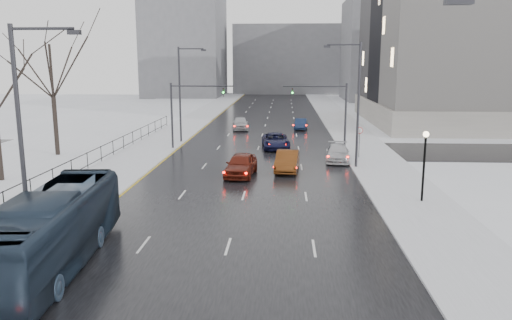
% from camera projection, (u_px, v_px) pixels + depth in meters
% --- Properties ---
extents(road, '(16.00, 150.00, 0.04)m').
position_uv_depth(road, '(263.00, 133.00, 60.48)').
color(road, black).
rests_on(road, ground).
extents(cross_road, '(130.00, 10.00, 0.04)m').
position_uv_depth(cross_road, '(258.00, 150.00, 48.72)').
color(cross_road, black).
rests_on(cross_road, ground).
extents(sidewalk_left, '(5.00, 150.00, 0.16)m').
position_uv_depth(sidewalk_left, '(178.00, 132.00, 61.05)').
color(sidewalk_left, silver).
rests_on(sidewalk_left, ground).
extents(sidewalk_right, '(5.00, 150.00, 0.16)m').
position_uv_depth(sidewalk_right, '(350.00, 133.00, 59.88)').
color(sidewalk_right, silver).
rests_on(sidewalk_right, ground).
extents(park_strip, '(14.00, 150.00, 0.12)m').
position_uv_depth(park_strip, '(102.00, 131.00, 61.59)').
color(park_strip, white).
rests_on(park_strip, ground).
extents(tree_park_d, '(8.75, 8.75, 12.50)m').
position_uv_depth(tree_park_d, '(2.00, 181.00, 36.01)').
color(tree_park_d, black).
rests_on(tree_park_d, ground).
extents(tree_park_e, '(9.45, 9.45, 13.50)m').
position_uv_depth(tree_park_e, '(58.00, 156.00, 45.83)').
color(tree_park_e, black).
rests_on(tree_park_e, ground).
extents(iron_fence, '(0.06, 70.00, 1.30)m').
position_uv_depth(iron_fence, '(38.00, 183.00, 31.65)').
color(iron_fence, black).
rests_on(iron_fence, sidewalk_left).
extents(streetlight_r_mid, '(2.95, 0.25, 10.00)m').
position_uv_depth(streetlight_r_mid, '(356.00, 99.00, 39.34)').
color(streetlight_r_mid, '#2D2D33').
rests_on(streetlight_r_mid, ground).
extents(streetlight_l_near, '(2.95, 0.25, 10.00)m').
position_uv_depth(streetlight_l_near, '(25.00, 133.00, 20.67)').
color(streetlight_l_near, '#2D2D33').
rests_on(streetlight_l_near, ground).
extents(streetlight_l_far, '(2.95, 0.25, 10.00)m').
position_uv_depth(streetlight_l_far, '(182.00, 90.00, 52.01)').
color(streetlight_l_far, '#2D2D33').
rests_on(streetlight_l_far, ground).
extents(lamppost_r_mid, '(0.36, 0.36, 4.28)m').
position_uv_depth(lamppost_r_mid, '(425.00, 156.00, 29.91)').
color(lamppost_r_mid, black).
rests_on(lamppost_r_mid, sidewalk_right).
extents(mast_signal_right, '(6.10, 0.33, 6.50)m').
position_uv_depth(mast_signal_right, '(334.00, 109.00, 47.52)').
color(mast_signal_right, '#2D2D33').
rests_on(mast_signal_right, ground).
extents(mast_signal_left, '(6.10, 0.33, 6.50)m').
position_uv_depth(mast_signal_left, '(182.00, 108.00, 48.34)').
color(mast_signal_left, '#2D2D33').
rests_on(mast_signal_left, ground).
extents(no_uturn_sign, '(0.60, 0.06, 2.70)m').
position_uv_depth(no_uturn_sign, '(360.00, 133.00, 43.85)').
color(no_uturn_sign, '#2D2D33').
rests_on(no_uturn_sign, sidewalk_right).
extents(bldg_far_right, '(24.00, 20.00, 22.00)m').
position_uv_depth(bldg_far_right, '(400.00, 50.00, 110.64)').
color(bldg_far_right, slate).
rests_on(bldg_far_right, ground).
extents(bldg_far_left, '(18.00, 22.00, 28.00)m').
position_uv_depth(bldg_far_left, '(185.00, 39.00, 122.65)').
color(bldg_far_left, slate).
rests_on(bldg_far_left, ground).
extents(bldg_far_center, '(30.00, 18.00, 18.00)m').
position_uv_depth(bldg_far_center, '(290.00, 60.00, 136.86)').
color(bldg_far_center, slate).
rests_on(bldg_far_center, ground).
extents(bus, '(3.63, 11.77, 3.23)m').
position_uv_depth(bus, '(52.00, 230.00, 20.64)').
color(bus, '#233244').
rests_on(bus, road).
extents(sedan_center_near, '(2.49, 5.18, 1.71)m').
position_uv_depth(sedan_center_near, '(241.00, 165.00, 37.50)').
color(sedan_center_near, '#601B10').
rests_on(sedan_center_near, road).
extents(sedan_right_near, '(2.06, 4.97, 1.60)m').
position_uv_depth(sedan_right_near, '(287.00, 161.00, 39.19)').
color(sedan_right_near, '#5D2E10').
rests_on(sedan_right_near, road).
extents(sedan_right_cross, '(3.01, 5.70, 1.53)m').
position_uv_depth(sedan_right_cross, '(276.00, 141.00, 49.24)').
color(sedan_right_cross, '#111335').
rests_on(sedan_right_cross, road).
extents(sedan_right_far, '(2.41, 5.05, 1.42)m').
position_uv_depth(sedan_right_far, '(338.00, 153.00, 43.12)').
color(sedan_right_far, silver).
rests_on(sedan_right_far, road).
extents(sedan_center_far, '(2.48, 5.00, 1.64)m').
position_uv_depth(sedan_center_far, '(240.00, 123.00, 62.89)').
color(sedan_center_far, '#AEAEB3').
rests_on(sedan_center_far, road).
extents(sedan_right_distant, '(1.86, 4.24, 1.36)m').
position_uv_depth(sedan_right_distant, '(301.00, 124.00, 63.33)').
color(sedan_right_distant, '#172646').
rests_on(sedan_right_distant, road).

